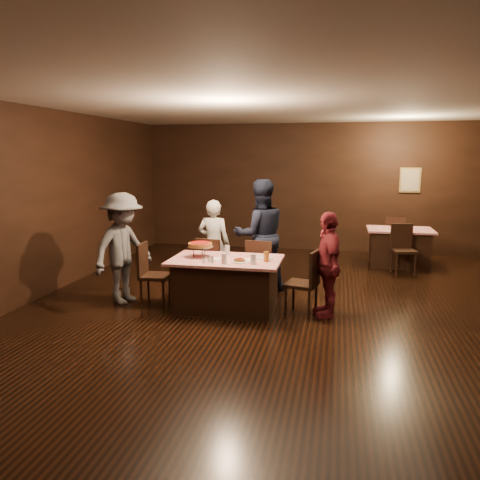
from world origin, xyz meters
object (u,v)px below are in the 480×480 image
at_px(chair_far_right, 261,268).
at_px(chair_back_far, 396,238).
at_px(diner_navy_hoodie, 260,235).
at_px(glass_back, 227,250).
at_px(diner_grey_knit, 123,248).
at_px(plate_empty, 265,258).
at_px(chair_end_right, 301,283).
at_px(glass_front_right, 253,259).
at_px(pizza_stand, 200,245).
at_px(chair_end_left, 155,275).
at_px(glass_front_left, 224,259).
at_px(chair_far_left, 213,266).
at_px(main_table, 226,284).
at_px(chair_back_near, 404,250).
at_px(back_table, 399,247).
at_px(glass_amber, 266,257).
at_px(diner_white_jacket, 214,244).
at_px(diner_red_shirt, 328,264).

distance_m(chair_far_right, chair_back_far, 4.12).
bearing_deg(diner_navy_hoodie, glass_back, 44.02).
relative_size(diner_grey_knit, plate_empty, 6.79).
relative_size(chair_end_right, glass_front_right, 6.79).
distance_m(chair_end_right, pizza_stand, 1.57).
height_order(chair_end_left, diner_navy_hoodie, diner_navy_hoodie).
xyz_separation_m(chair_end_right, diner_grey_knit, (-2.73, 0.04, 0.37)).
xyz_separation_m(chair_back_far, glass_front_right, (-2.38, -4.32, 0.37)).
distance_m(diner_navy_hoodie, glass_front_left, 1.49).
bearing_deg(chair_back_far, chair_far_right, 67.28).
height_order(chair_far_left, glass_front_right, chair_far_left).
relative_size(chair_far_left, plate_empty, 3.80).
bearing_deg(diner_navy_hoodie, main_table, 51.66).
height_order(chair_back_near, pizza_stand, pizza_stand).
height_order(chair_far_right, glass_front_right, chair_far_right).
height_order(back_table, chair_far_right, chair_far_right).
height_order(chair_back_near, plate_empty, chair_back_near).
relative_size(chair_far_right, glass_front_left, 6.79).
distance_m(chair_end_right, glass_front_left, 1.15).
xyz_separation_m(main_table, chair_end_right, (1.10, 0.00, 0.09)).
height_order(chair_end_left, pizza_stand, pizza_stand).
height_order(glass_amber, glass_back, same).
distance_m(diner_white_jacket, diner_red_shirt, 2.23).
height_order(diner_navy_hoodie, diner_grey_knit, diner_navy_hoodie).
height_order(chair_far_left, chair_back_near, same).
bearing_deg(chair_far_right, chair_back_far, -122.02).
bearing_deg(glass_front_right, back_table, 57.43).
distance_m(chair_end_left, chair_back_near, 4.81).
bearing_deg(pizza_stand, main_table, -7.13).
relative_size(chair_far_left, glass_front_left, 6.79).
relative_size(chair_back_near, diner_navy_hoodie, 0.51).
height_order(glass_front_left, glass_front_right, same).
height_order(main_table, chair_end_right, chair_end_right).
distance_m(diner_white_jacket, pizza_stand, 1.12).
xyz_separation_m(main_table, diner_red_shirt, (1.46, 0.05, 0.36)).
bearing_deg(glass_amber, chair_end_right, 5.71).
bearing_deg(glass_amber, back_table, 57.69).
bearing_deg(diner_grey_knit, chair_far_right, -49.80).
bearing_deg(glass_amber, glass_front_left, -155.56).
distance_m(chair_far_right, glass_amber, 0.90).
xyz_separation_m(chair_far_left, diner_white_jacket, (-0.09, 0.40, 0.28)).
relative_size(plate_empty, glass_amber, 1.79).
relative_size(diner_red_shirt, glass_front_left, 10.65).
distance_m(main_table, plate_empty, 0.69).
xyz_separation_m(chair_end_right, diner_navy_hoodie, (-0.79, 1.17, 0.46)).
relative_size(diner_white_jacket, glass_back, 10.84).
bearing_deg(glass_front_left, diner_white_jacket, 110.48).
height_order(main_table, diner_grey_knit, diner_grey_knit).
bearing_deg(back_table, chair_end_right, -116.46).
bearing_deg(chair_far_right, diner_grey_knit, 23.48).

